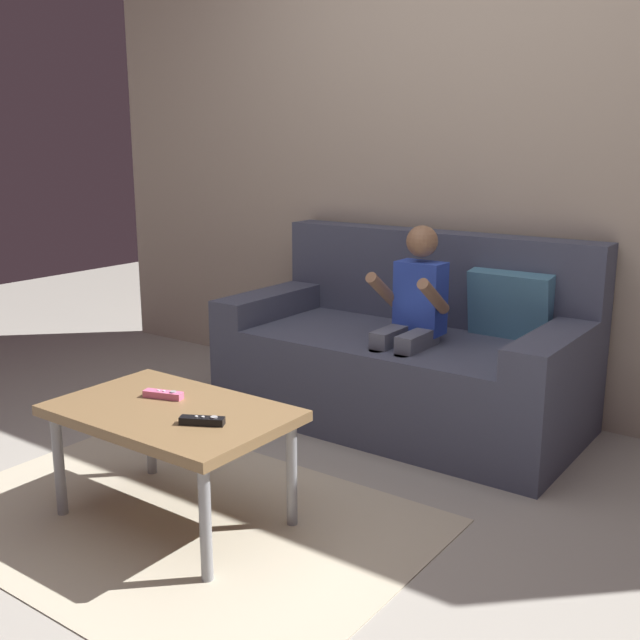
{
  "coord_description": "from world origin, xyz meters",
  "views": [
    {
      "loc": [
        1.49,
        -1.65,
        1.26
      ],
      "look_at": [
        -0.15,
        0.63,
        0.59
      ],
      "focal_mm": 42.3,
      "sensor_mm": 36.0,
      "label": 1
    }
  ],
  "objects_px": {
    "couch": "(408,357)",
    "person_seated_on_couch": "(411,318)",
    "coffee_table": "(171,420)",
    "game_remote_pink_near_edge": "(163,395)",
    "game_remote_black_center": "(202,421)"
  },
  "relations": [
    {
      "from": "coffee_table",
      "to": "game_remote_pink_near_edge",
      "type": "distance_m",
      "value": 0.12
    },
    {
      "from": "person_seated_on_couch",
      "to": "game_remote_black_center",
      "type": "height_order",
      "value": "person_seated_on_couch"
    },
    {
      "from": "couch",
      "to": "person_seated_on_couch",
      "type": "height_order",
      "value": "person_seated_on_couch"
    },
    {
      "from": "person_seated_on_couch",
      "to": "game_remote_pink_near_edge",
      "type": "bearing_deg",
      "value": -108.12
    },
    {
      "from": "person_seated_on_couch",
      "to": "coffee_table",
      "type": "xyz_separation_m",
      "value": [
        -0.26,
        -1.14,
        -0.17
      ]
    },
    {
      "from": "game_remote_black_center",
      "to": "coffee_table",
      "type": "bearing_deg",
      "value": 166.34
    },
    {
      "from": "couch",
      "to": "person_seated_on_couch",
      "type": "xyz_separation_m",
      "value": [
        0.11,
        -0.18,
        0.23
      ]
    },
    {
      "from": "couch",
      "to": "game_remote_pink_near_edge",
      "type": "distance_m",
      "value": 1.29
    },
    {
      "from": "game_remote_pink_near_edge",
      "to": "coffee_table",
      "type": "bearing_deg",
      "value": -30.31
    },
    {
      "from": "game_remote_pink_near_edge",
      "to": "game_remote_black_center",
      "type": "height_order",
      "value": "same"
    },
    {
      "from": "game_remote_pink_near_edge",
      "to": "game_remote_black_center",
      "type": "relative_size",
      "value": 1.03
    },
    {
      "from": "person_seated_on_couch",
      "to": "game_remote_black_center",
      "type": "relative_size",
      "value": 6.48
    },
    {
      "from": "couch",
      "to": "coffee_table",
      "type": "height_order",
      "value": "couch"
    },
    {
      "from": "coffee_table",
      "to": "game_remote_pink_near_edge",
      "type": "xyz_separation_m",
      "value": [
        -0.09,
        0.05,
        0.05
      ]
    },
    {
      "from": "person_seated_on_couch",
      "to": "game_remote_black_center",
      "type": "distance_m",
      "value": 1.19
    }
  ]
}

